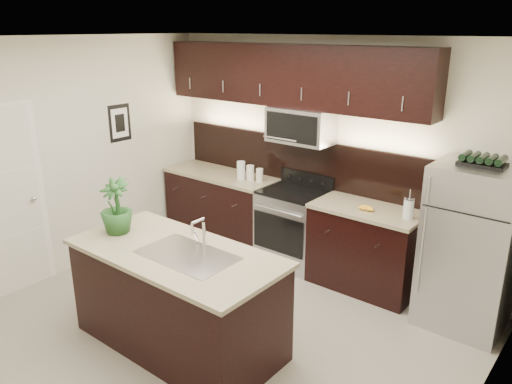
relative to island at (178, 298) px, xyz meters
The scene contains 12 objects.
ground 0.59m from the island, 72.70° to the left, with size 4.50×4.50×0.00m, color gray.
room_walls 1.26m from the island, 90.88° to the left, with size 4.52×4.02×2.71m.
counter_run 2.06m from the island, 99.76° to the left, with size 3.51×0.65×0.94m.
upper_fixtures 2.76m from the island, 98.43° to the left, with size 3.49×0.40×1.66m.
island is the anchor object (origin of this frame).
sink_faucet 0.51m from the island, ahead, with size 0.84×0.50×0.28m.
refrigerator 2.76m from the island, 45.96° to the left, with size 0.78×0.70×1.61m, color #B2B2B7.
wine_rack 2.99m from the island, 45.96° to the left, with size 0.40×0.25×0.10m.
plant 1.03m from the island, behind, with size 0.29×0.29×0.52m, color #204C1E.
canisters 2.25m from the island, 112.52° to the left, with size 0.34×0.17×0.23m.
french_press 2.43m from the island, 57.21° to the left, with size 0.11×0.11×0.31m.
bananas 2.16m from the island, 67.84° to the left, with size 0.16×0.13×0.05m, color gold.
Camera 1 is at (2.90, -2.98, 2.79)m, focal length 35.00 mm.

